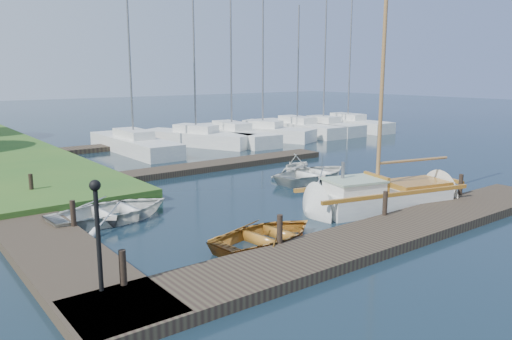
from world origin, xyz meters
TOP-DOWN VIEW (x-y plane):
  - ground at (0.00, 0.00)m, footprint 160.00×160.00m
  - near_dock at (0.00, -6.00)m, footprint 18.00×2.20m
  - left_dock at (-8.00, 2.00)m, footprint 2.20×18.00m
  - far_dock at (2.00, 6.50)m, footprint 14.00×1.60m
  - pontoon at (10.00, 16.00)m, footprint 30.00×1.60m
  - mooring_post_0 at (-7.50, -5.00)m, footprint 0.16×0.16m
  - mooring_post_1 at (-3.00, -5.00)m, footprint 0.16×0.16m
  - mooring_post_2 at (1.50, -5.00)m, footprint 0.16×0.16m
  - mooring_post_3 at (6.00, -5.00)m, footprint 0.16×0.16m
  - mooring_post_4 at (-7.00, 0.00)m, footprint 0.16×0.16m
  - mooring_post_5 at (-7.00, 5.00)m, footprint 0.16×0.16m
  - lamp_post at (-8.00, -5.00)m, footprint 0.24×0.24m
  - sailboat at (3.12, -3.72)m, footprint 7.41×3.60m
  - dinghy at (-2.80, -4.21)m, footprint 3.87×2.95m
  - tender_a at (-5.51, 0.78)m, footprint 4.34×3.24m
  - tender_c at (4.30, 1.24)m, footprint 4.30×3.21m
  - tender_d at (4.55, 2.68)m, footprint 2.74×2.56m
  - marina_boat_1 at (1.16, 14.06)m, footprint 2.20×9.23m
  - marina_boat_2 at (5.77, 14.29)m, footprint 5.40×8.38m
  - marina_boat_3 at (8.80, 14.40)m, footprint 2.95×9.70m
  - marina_boat_4 at (11.23, 13.89)m, footprint 5.04×8.02m
  - marina_boat_5 at (15.49, 14.83)m, footprint 2.46×9.25m
  - marina_boat_6 at (17.41, 13.80)m, footprint 2.29×7.25m
  - marina_boat_7 at (20.87, 14.31)m, footprint 2.46×8.59m

SIDE VIEW (x-z plane):
  - ground at x=0.00m, z-range 0.00..0.00m
  - near_dock at x=0.00m, z-range 0.00..0.30m
  - left_dock at x=-8.00m, z-range 0.00..0.30m
  - far_dock at x=2.00m, z-range 0.00..0.30m
  - pontoon at x=10.00m, z-range 0.00..0.30m
  - sailboat at x=3.12m, z-range -4.57..5.26m
  - dinghy at x=-2.80m, z-range 0.00..0.75m
  - tender_c at x=4.30m, z-range 0.00..0.85m
  - tender_a at x=-5.51m, z-range 0.00..0.86m
  - marina_boat_1 at x=1.16m, z-range -4.24..5.35m
  - marina_boat_5 at x=15.49m, z-range -4.43..5.54m
  - marina_boat_4 at x=11.23m, z-range -4.67..5.81m
  - marina_boat_6 at x=17.41m, z-range -4.62..5.76m
  - marina_boat_2 at x=5.77m, z-range -4.98..6.12m
  - marina_boat_7 at x=20.87m, z-range -5.28..6.43m
  - marina_boat_3 at x=8.80m, z-range -5.81..6.97m
  - tender_d at x=4.55m, z-range 0.00..1.16m
  - mooring_post_0 at x=-7.50m, z-range 0.30..1.10m
  - mooring_post_1 at x=-3.00m, z-range 0.30..1.10m
  - mooring_post_2 at x=1.50m, z-range 0.30..1.10m
  - mooring_post_3 at x=6.00m, z-range 0.30..1.10m
  - mooring_post_4 at x=-7.00m, z-range 0.30..1.10m
  - mooring_post_5 at x=-7.00m, z-range 0.30..1.10m
  - lamp_post at x=-8.00m, z-range 0.65..3.09m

